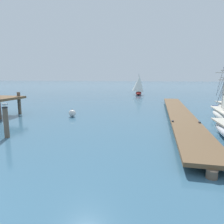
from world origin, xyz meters
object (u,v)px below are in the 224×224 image
at_px(perched_seagull, 5,104).
at_px(distant_sailboat, 139,85).
at_px(mooring_buoy, 72,113).
at_px(mooring_piling, 6,122).

distance_m(perched_seagull, distant_sailboat, 30.14).
bearing_deg(perched_seagull, distant_sailboat, 84.54).
bearing_deg(mooring_buoy, distant_sailboat, 84.77).
height_order(mooring_piling, distant_sailboat, distant_sailboat).
relative_size(mooring_buoy, distant_sailboat, 0.15).
distance_m(mooring_piling, distant_sailboat, 30.16).
height_order(mooring_piling, perched_seagull, perched_seagull).
bearing_deg(mooring_piling, mooring_buoy, 83.65).
distance_m(perched_seagull, mooring_buoy, 6.57).
relative_size(perched_seagull, mooring_buoy, 0.46).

